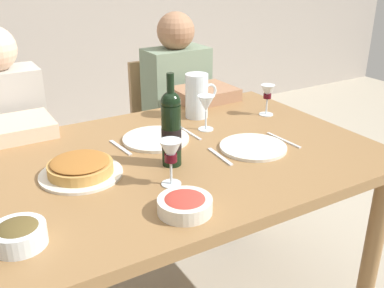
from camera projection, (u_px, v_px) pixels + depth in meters
name	position (u px, v px, depth m)	size (l,w,h in m)	color
dining_table	(172.00, 177.00, 1.66)	(1.50, 1.00, 0.76)	olive
wine_bottle	(171.00, 129.00, 1.50)	(0.07, 0.07, 0.32)	black
water_pitcher	(197.00, 98.00, 1.97)	(0.15, 0.10, 0.20)	silver
baked_tart	(81.00, 168.00, 1.47)	(0.27, 0.27, 0.06)	silver
salad_bowl	(185.00, 204.00, 1.26)	(0.16, 0.16, 0.05)	silver
olive_bowl	(19.00, 234.00, 1.12)	(0.14, 0.14, 0.06)	silver
wine_glass_right_diner	(206.00, 105.00, 1.82)	(0.07, 0.07, 0.15)	silver
wine_glass_centre	(171.00, 154.00, 1.38)	(0.07, 0.07, 0.15)	silver
wine_glass_spare	(267.00, 94.00, 1.99)	(0.06, 0.06, 0.14)	silver
dinner_plate_left_setting	(253.00, 147.00, 1.68)	(0.25, 0.25, 0.01)	silver
dinner_plate_right_setting	(156.00, 139.00, 1.75)	(0.26, 0.26, 0.01)	silver
fork_left_setting	(220.00, 156.00, 1.61)	(0.16, 0.01, 0.01)	silver
knife_left_setting	(283.00, 140.00, 1.75)	(0.18, 0.01, 0.01)	silver
knife_right_setting	(189.00, 132.00, 1.82)	(0.18, 0.01, 0.01)	silver
spoon_right_setting	(120.00, 147.00, 1.68)	(0.16, 0.01, 0.01)	silver
chair_left	(9.00, 158.00, 2.22)	(0.40, 0.40, 0.87)	#9E7A51
diner_left	(14.00, 153.00, 1.99)	(0.34, 0.50, 1.16)	#B7B2A8
chair_right	(167.00, 125.00, 2.66)	(0.41, 0.41, 0.87)	#9E7A51
diner_right	(188.00, 117.00, 2.42)	(0.34, 0.51, 1.16)	gray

